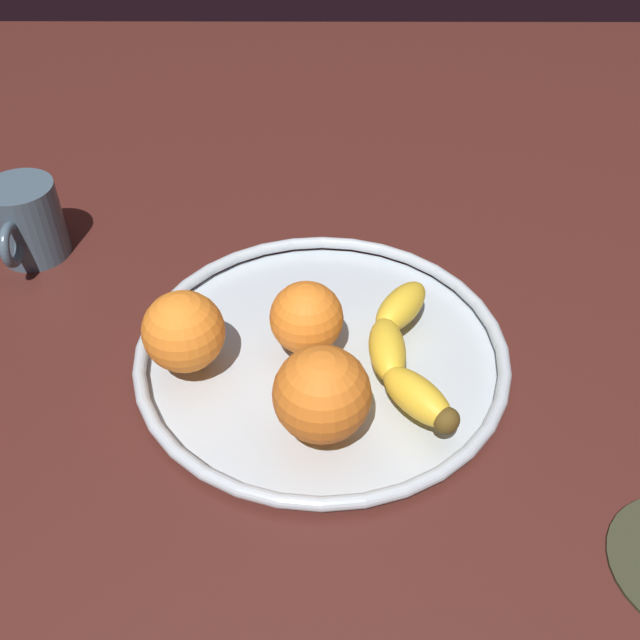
{
  "coord_description": "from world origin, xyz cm",
  "views": [
    {
      "loc": [
        47.03,
        0.18,
        47.65
      ],
      "look_at": [
        0.0,
        0.0,
        4.8
      ],
      "focal_mm": 40.87,
      "sensor_mm": 36.0,
      "label": 1
    }
  ],
  "objects_px": {
    "orange_front_left": "(181,331)",
    "orange_front_right": "(315,394)",
    "banana": "(401,352)",
    "orange_back_left": "(304,317)",
    "ambient_mug": "(25,222)",
    "fruit_bowl": "(320,351)"
  },
  "relations": [
    {
      "from": "fruit_bowl",
      "to": "orange_back_left",
      "type": "distance_m",
      "value": 0.04
    },
    {
      "from": "orange_front_right",
      "to": "ambient_mug",
      "type": "xyz_separation_m",
      "value": [
        -0.25,
        -0.31,
        -0.02
      ]
    },
    {
      "from": "banana",
      "to": "orange_front_left",
      "type": "height_order",
      "value": "orange_front_left"
    },
    {
      "from": "orange_front_left",
      "to": "orange_front_right",
      "type": "distance_m",
      "value": 0.14
    },
    {
      "from": "fruit_bowl",
      "to": "orange_front_right",
      "type": "distance_m",
      "value": 0.11
    },
    {
      "from": "fruit_bowl",
      "to": "orange_back_left",
      "type": "xyz_separation_m",
      "value": [
        -0.0,
        -0.01,
        0.04
      ]
    },
    {
      "from": "banana",
      "to": "orange_front_right",
      "type": "xyz_separation_m",
      "value": [
        0.07,
        -0.07,
        0.02
      ]
    },
    {
      "from": "orange_front_left",
      "to": "banana",
      "type": "bearing_deg",
      "value": 88.8
    },
    {
      "from": "orange_back_left",
      "to": "orange_front_right",
      "type": "xyz_separation_m",
      "value": [
        0.1,
        0.01,
        0.01
      ]
    },
    {
      "from": "banana",
      "to": "orange_front_left",
      "type": "xyz_separation_m",
      "value": [
        -0.0,
        -0.19,
        0.02
      ]
    },
    {
      "from": "orange_back_left",
      "to": "ambient_mug",
      "type": "bearing_deg",
      "value": -118.16
    },
    {
      "from": "fruit_bowl",
      "to": "orange_back_left",
      "type": "bearing_deg",
      "value": -91.95
    },
    {
      "from": "fruit_bowl",
      "to": "orange_front_right",
      "type": "xyz_separation_m",
      "value": [
        0.09,
        -0.0,
        0.05
      ]
    },
    {
      "from": "orange_back_left",
      "to": "orange_front_left",
      "type": "xyz_separation_m",
      "value": [
        0.02,
        -0.1,
        0.0
      ]
    },
    {
      "from": "fruit_bowl",
      "to": "ambient_mug",
      "type": "distance_m",
      "value": 0.35
    },
    {
      "from": "orange_back_left",
      "to": "banana",
      "type": "bearing_deg",
      "value": 73.17
    },
    {
      "from": "orange_back_left",
      "to": "orange_front_right",
      "type": "relative_size",
      "value": 0.84
    },
    {
      "from": "orange_front_left",
      "to": "fruit_bowl",
      "type": "bearing_deg",
      "value": 100.09
    },
    {
      "from": "fruit_bowl",
      "to": "ambient_mug",
      "type": "relative_size",
      "value": 3.15
    },
    {
      "from": "banana",
      "to": "orange_front_left",
      "type": "distance_m",
      "value": 0.19
    },
    {
      "from": "fruit_bowl",
      "to": "banana",
      "type": "height_order",
      "value": "banana"
    },
    {
      "from": "orange_front_left",
      "to": "orange_front_right",
      "type": "xyz_separation_m",
      "value": [
        0.07,
        0.11,
        0.0
      ]
    }
  ]
}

